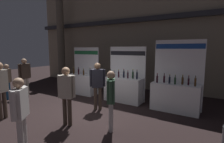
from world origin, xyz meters
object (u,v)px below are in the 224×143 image
Objects in this scene: visitor_5 at (7,79)px; visitor_7 at (0,85)px; visitor_6 at (66,91)px; visitor_9 at (111,96)px; visitor_1 at (20,109)px; visitor_4 at (25,73)px; exhibitor_booth_1 at (124,87)px; visitor_0 at (98,82)px; exhibitor_booth_0 at (83,82)px; exhibitor_booth_2 at (175,94)px.

visitor_5 is 0.86× the size of visitor_7.
visitor_6 is 1.34m from visitor_9.
visitor_9 is at bearing -68.29° from visitor_1.
visitor_4 reaches higher than visitor_6.
visitor_9 is at bearing -69.97° from exhibitor_booth_1.
visitor_4 is (-4.16, 2.65, 0.10)m from visitor_1.
visitor_0 is 1.55m from visitor_6.
exhibitor_booth_0 is at bearing -11.60° from visitor_1.
exhibitor_booth_2 reaches higher than visitor_6.
visitor_7 reaches higher than visitor_1.
exhibitor_booth_0 is 3.63m from visitor_6.
visitor_4 is at bearing -55.98° from visitor_5.
exhibitor_booth_1 reaches higher than visitor_1.
visitor_6 is (4.01, -1.18, -0.04)m from visitor_4.
exhibitor_booth_2 is 1.55× the size of visitor_1.
visitor_0 is at bearing -151.23° from exhibitor_booth_2.
visitor_0 is 3.13m from visitor_7.
exhibitor_booth_0 is 3.80m from visitor_7.
visitor_6 reaches higher than visitor_1.
exhibitor_booth_1 is 4.49m from visitor_7.
exhibitor_booth_2 is at bearing -5.78° from visitor_0.
visitor_7 is (-2.10, -2.32, 0.06)m from visitor_0.
visitor_7 is at bearing -123.55° from exhibitor_booth_1.
visitor_1 is at bearing -64.06° from exhibitor_booth_0.
visitor_9 is at bearing -115.68° from exhibitor_booth_2.
exhibitor_booth_2 is at bearing 115.16° from visitor_7.
visitor_1 is 2.18m from visitor_9.
visitor_0 is at bearing -34.27° from visitor_1.
visitor_5 is (-4.38, 1.95, -0.07)m from visitor_1.
visitor_5 is (-0.22, -0.70, -0.17)m from visitor_4.
visitor_7 reaches higher than visitor_0.
visitor_6 reaches higher than visitor_9.
visitor_4 is at bearing 20.01° from visitor_1.
exhibitor_booth_2 reaches higher than visitor_5.
visitor_6 is (-0.35, -2.95, 0.44)m from exhibitor_booth_1.
visitor_7 is (-0.11, -3.76, 0.53)m from exhibitor_booth_0.
exhibitor_booth_0 reaches higher than visitor_0.
visitor_5 is 4.25m from visitor_6.
visitor_6 is at bearing -135.19° from visitor_5.
visitor_7 is at bearing 35.56° from visitor_1.
visitor_7 is (2.10, -1.26, 0.19)m from visitor_5.
visitor_5 is at bearing 28.44° from visitor_1.
visitor_7 is (-2.28, 0.69, 0.12)m from visitor_1.
visitor_7 reaches higher than visitor_6.
exhibitor_booth_1 is at bearing -100.32° from visitor_5.
visitor_7 is at bearing -91.72° from exhibitor_booth_0.
exhibitor_booth_2 is 1.63× the size of visitor_5.
exhibitor_booth_2 is 4.97m from visitor_1.
visitor_6 is at bearing 96.48° from visitor_7.
exhibitor_booth_2 is 1.43× the size of visitor_4.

